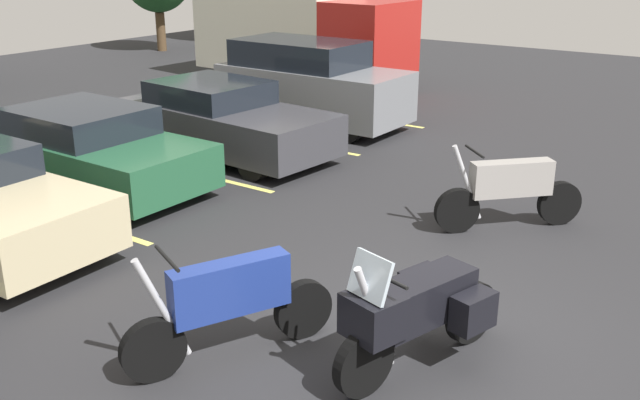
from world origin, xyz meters
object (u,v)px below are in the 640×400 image
Objects in this scene: motorcycle_second at (509,189)px; motorcycle_third at (229,303)px; box_truck at (298,27)px; motorcycle_touring at (416,310)px; car_grey at (310,83)px; car_green at (89,150)px; car_charcoal at (224,120)px.

motorcycle_second reaches higher than motorcycle_third.
box_truck reaches higher than motorcycle_third.
car_grey is (7.48, 6.67, 0.29)m from motorcycle_touring.
motorcycle_third is 6.05m from car_green.
car_grey reaches higher than motorcycle_touring.
car_green is (-2.30, 6.41, 0.07)m from motorcycle_second.
motorcycle_touring reaches higher than motorcycle_second.
box_truck reaches higher than car_charcoal.
motorcycle_second is 0.40× the size of car_green.
motorcycle_second is (4.03, 0.65, -0.05)m from motorcycle_touring.
motorcycle_touring is at bearing -138.84° from box_truck.
motorcycle_second is 6.00m from car_charcoal.
car_charcoal is (2.83, -0.43, 0.02)m from car_green.
motorcycle_touring is at bearing -61.32° from motorcycle_third.
car_green is 0.92× the size of car_charcoal.
car_green is 0.99× the size of car_grey.
car_green is (2.60, 5.47, 0.07)m from motorcycle_third.
motorcycle_second is at bearing -70.26° from car_green.
car_charcoal reaches higher than motorcycle_third.
car_charcoal is (0.53, 5.98, 0.09)m from motorcycle_second.
car_grey reaches higher than motorcycle_second.
motorcycle_touring is 0.49× the size of car_grey.
car_grey reaches higher than car_green.
motorcycle_third is at bearing -145.75° from box_truck.
motorcycle_third is 7.40m from car_charcoal.
motorcycle_third is 9.78m from car_grey.
motorcycle_touring is at bearing -103.75° from car_green.
car_charcoal reaches higher than car_green.
motorcycle_second is at bearing -119.78° from car_grey.
car_charcoal is 2.93m from car_grey.
car_grey is at bearing 60.22° from motorcycle_second.
box_truck is (11.31, 9.89, 0.97)m from motorcycle_touring.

